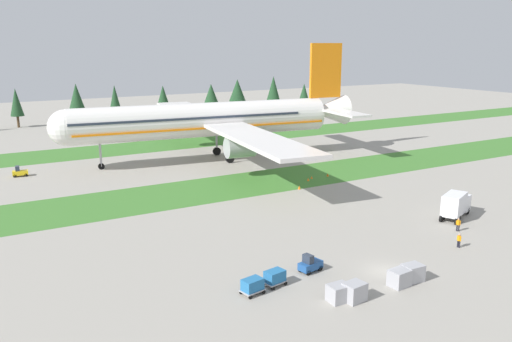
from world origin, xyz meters
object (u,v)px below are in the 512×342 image
(catering_truck, at_px, (456,204))
(uld_container_2, at_px, (413,273))
(ground_crew_marshaller, at_px, (459,240))
(taxiway_marker_3, at_px, (328,175))
(ground_crew_loader, at_px, (458,224))
(uld_container_0, at_px, (339,293))
(taxiway_marker_0, at_px, (308,179))
(uld_container_3, at_px, (399,278))
(cargo_dolly_lead, at_px, (275,277))
(pushback_tractor, at_px, (20,172))
(taxiway_marker_1, at_px, (299,187))
(cargo_dolly_second, at_px, (252,285))
(airliner, at_px, (211,119))
(taxiway_marker_2, at_px, (312,177))
(uld_container_1, at_px, (354,292))
(baggage_tug, at_px, (310,264))

(catering_truck, bearing_deg, uld_container_2, -84.33)
(ground_crew_marshaller, height_order, taxiway_marker_3, ground_crew_marshaller)
(ground_crew_loader, relative_size, uld_container_0, 0.87)
(taxiway_marker_0, bearing_deg, uld_container_3, -112.92)
(cargo_dolly_lead, relative_size, ground_crew_loader, 1.40)
(pushback_tractor, bearing_deg, taxiway_marker_0, 63.77)
(cargo_dolly_lead, xyz_separation_m, taxiway_marker_1, (22.39, 28.36, -0.60))
(ground_crew_marshaller, distance_m, taxiway_marker_3, 36.14)
(uld_container_0, xyz_separation_m, taxiway_marker_3, (28.41, 38.84, -0.52))
(cargo_dolly_second, bearing_deg, pushback_tractor, -177.97)
(cargo_dolly_second, distance_m, uld_container_2, 16.44)
(uld_container_0, height_order, taxiway_marker_3, uld_container_0)
(airliner, relative_size, uld_container_2, 38.76)
(taxiway_marker_1, distance_m, taxiway_marker_2, 7.61)
(airliner, distance_m, taxiway_marker_2, 25.97)
(airliner, relative_size, taxiway_marker_3, 130.87)
(taxiway_marker_0, bearing_deg, cargo_dolly_lead, -129.88)
(uld_container_1, relative_size, taxiway_marker_2, 4.19)
(baggage_tug, height_order, uld_container_0, baggage_tug)
(cargo_dolly_lead, distance_m, uld_container_2, 14.01)
(airliner, bearing_deg, uld_container_3, 178.90)
(pushback_tractor, bearing_deg, ground_crew_marshaller, 39.98)
(catering_truck, relative_size, ground_crew_loader, 4.19)
(uld_container_3, bearing_deg, ground_crew_loader, 23.65)
(pushback_tractor, height_order, taxiway_marker_0, pushback_tractor)
(ground_crew_marshaller, xyz_separation_m, uld_container_0, (-20.70, -3.55, -0.13))
(cargo_dolly_lead, xyz_separation_m, uld_container_2, (12.63, -6.08, -0.05))
(ground_crew_loader, height_order, taxiway_marker_0, ground_crew_loader)
(ground_crew_marshaller, height_order, uld_container_0, ground_crew_marshaller)
(baggage_tug, xyz_separation_m, ground_crew_marshaller, (19.16, -3.17, 0.13))
(baggage_tug, height_order, taxiway_marker_1, baggage_tug)
(catering_truck, bearing_deg, cargo_dolly_second, -104.65)
(uld_container_1, xyz_separation_m, taxiway_marker_0, (22.13, 38.59, -0.62))
(baggage_tug, bearing_deg, taxiway_marker_0, 134.35)
(ground_crew_loader, bearing_deg, uld_container_1, -112.32)
(uld_container_2, xyz_separation_m, taxiway_marker_0, (14.23, 38.22, -0.61))
(pushback_tractor, xyz_separation_m, uld_container_2, (29.18, -66.80, 0.06))
(pushback_tractor, relative_size, ground_crew_marshaller, 1.58)
(cargo_dolly_second, bearing_deg, taxiway_marker_2, 126.63)
(ground_crew_marshaller, relative_size, taxiway_marker_0, 3.35)
(taxiway_marker_0, height_order, taxiway_marker_2, taxiway_marker_0)
(cargo_dolly_lead, height_order, uld_container_0, uld_container_0)
(airliner, height_order, uld_container_2, airliner)
(uld_container_2, height_order, taxiway_marker_3, uld_container_2)
(taxiway_marker_0, height_order, taxiway_marker_1, taxiway_marker_1)
(cargo_dolly_second, distance_m, pushback_tractor, 62.77)
(uld_container_1, distance_m, taxiway_marker_3, 47.89)
(cargo_dolly_second, bearing_deg, uld_container_3, 56.38)
(pushback_tractor, bearing_deg, catering_truck, 48.91)
(pushback_tractor, bearing_deg, ground_crew_loader, 44.52)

